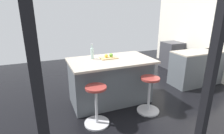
# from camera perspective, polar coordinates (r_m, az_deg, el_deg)

# --- Properties ---
(ground_plane) EXTENTS (7.64, 7.64, 0.00)m
(ground_plane) POSITION_cam_1_polar(r_m,az_deg,el_deg) (4.20, 2.59, -9.43)
(ground_plane) COLOR black
(interior_partition_left) EXTENTS (0.12, 5.15, 2.70)m
(interior_partition_left) POSITION_cam_1_polar(r_m,az_deg,el_deg) (5.68, 31.23, 9.57)
(interior_partition_left) COLOR silver
(interior_partition_left) RESTS_ON ground_plane
(sink_cabinet) EXTENTS (2.13, 0.60, 1.18)m
(sink_cabinet) POSITION_cam_1_polar(r_m,az_deg,el_deg) (5.54, 28.05, 0.37)
(sink_cabinet) COLOR #4C5156
(sink_cabinet) RESTS_ON ground_plane
(oven_range) EXTENTS (0.60, 0.61, 0.87)m
(oven_range) POSITION_cam_1_polar(r_m,az_deg,el_deg) (6.49, 18.55, 3.73)
(oven_range) COLOR #38383D
(oven_range) RESTS_ON ground_plane
(kitchen_island) EXTENTS (1.70, 1.01, 0.96)m
(kitchen_island) POSITION_cam_1_polar(r_m,az_deg,el_deg) (3.82, -0.56, -4.29)
(kitchen_island) COLOR #4C5156
(kitchen_island) RESTS_ON ground_plane
(stool_by_window) EXTENTS (0.44, 0.44, 0.72)m
(stool_by_window) POSITION_cam_1_polar(r_m,az_deg,el_deg) (3.57, 11.72, -8.99)
(stool_by_window) COLOR #B7B7BC
(stool_by_window) RESTS_ON ground_plane
(stool_middle) EXTENTS (0.44, 0.44, 0.72)m
(stool_middle) POSITION_cam_1_polar(r_m,az_deg,el_deg) (3.15, -5.00, -12.54)
(stool_middle) COLOR #B7B7BC
(stool_middle) RESTS_ON ground_plane
(cutting_board) EXTENTS (0.36, 0.24, 0.02)m
(cutting_board) POSITION_cam_1_polar(r_m,az_deg,el_deg) (3.73, -1.08, 2.99)
(cutting_board) COLOR tan
(cutting_board) RESTS_ON kitchen_island
(apple_yellow) EXTENTS (0.07, 0.07, 0.07)m
(apple_yellow) POSITION_cam_1_polar(r_m,az_deg,el_deg) (3.69, -1.85, 3.59)
(apple_yellow) COLOR gold
(apple_yellow) RESTS_ON cutting_board
(apple_green) EXTENTS (0.08, 0.08, 0.08)m
(apple_green) POSITION_cam_1_polar(r_m,az_deg,el_deg) (3.72, -0.30, 3.79)
(apple_green) COLOR #609E2D
(apple_green) RESTS_ON cutting_board
(water_bottle) EXTENTS (0.06, 0.06, 0.31)m
(water_bottle) POSITION_cam_1_polar(r_m,az_deg,el_deg) (3.67, -6.37, 4.46)
(water_bottle) COLOR silver
(water_bottle) RESTS_ON kitchen_island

